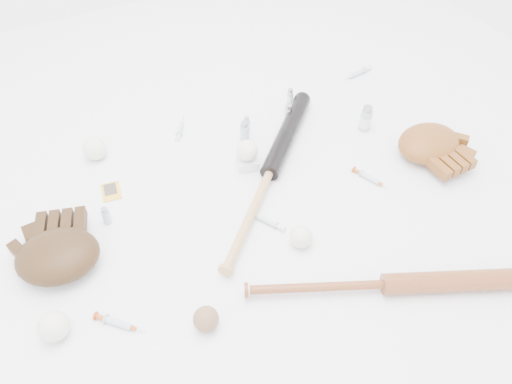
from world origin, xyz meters
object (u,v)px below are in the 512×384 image
bat_wood (386,284)px  bat_dark (270,172)px  glove_dark (58,256)px  pedestal (247,162)px

bat_wood → bat_dark: bearing=122.8°
glove_dark → bat_wood: bearing=-15.7°
bat_dark → pedestal: bearing=70.1°
bat_dark → bat_wood: 0.53m
bat_dark → bat_wood: size_ratio=1.07×
bat_dark → glove_dark: bearing=138.8°
glove_dark → pedestal: size_ratio=4.06×
glove_dark → bat_dark: bearing=19.5°
bat_dark → glove_dark: glove_dark is taller
glove_dark → pedestal: bearing=27.2°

